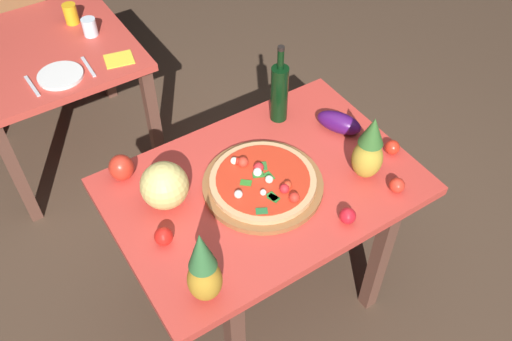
{
  "coord_description": "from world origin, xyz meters",
  "views": [
    {
      "loc": [
        -0.81,
        -1.2,
        2.39
      ],
      "look_at": [
        -0.01,
        0.04,
        0.79
      ],
      "focal_mm": 38.63,
      "sensor_mm": 36.0,
      "label": 1
    }
  ],
  "objects_px": {
    "fork_utensil": "(32,86)",
    "dining_chair": "(22,28)",
    "tomato_by_bottle": "(392,147)",
    "bell_pepper": "(121,168)",
    "pizza": "(263,180)",
    "eggplant": "(339,123)",
    "melon": "(164,186)",
    "dinner_plate": "(60,76)",
    "background_table": "(50,65)",
    "pizza_board": "(263,185)",
    "napkin_folded": "(119,59)",
    "tomato_at_corner": "(397,185)",
    "display_table": "(263,198)",
    "tomato_beside_pepper": "(164,236)",
    "tomato_near_board": "(348,216)",
    "drinking_glass_water": "(90,27)",
    "pineapple_right": "(203,270)",
    "knife_utensil": "(88,67)",
    "drinking_glass_juice": "(71,14)",
    "wine_bottle": "(279,92)",
    "pineapple_left": "(369,150)"
  },
  "relations": [
    {
      "from": "tomato_near_board",
      "to": "eggplant",
      "type": "bearing_deg",
      "value": 55.22
    },
    {
      "from": "tomato_beside_pepper",
      "to": "tomato_near_board",
      "type": "bearing_deg",
      "value": -24.65
    },
    {
      "from": "tomato_at_corner",
      "to": "drinking_glass_water",
      "type": "distance_m",
      "value": 1.79
    },
    {
      "from": "pizza",
      "to": "dinner_plate",
      "type": "bearing_deg",
      "value": 111.22
    },
    {
      "from": "tomato_near_board",
      "to": "drinking_glass_juice",
      "type": "height_order",
      "value": "drinking_glass_juice"
    },
    {
      "from": "napkin_folded",
      "to": "tomato_beside_pepper",
      "type": "bearing_deg",
      "value": -105.07
    },
    {
      "from": "napkin_folded",
      "to": "wine_bottle",
      "type": "bearing_deg",
      "value": -61.54
    },
    {
      "from": "eggplant",
      "to": "drinking_glass_juice",
      "type": "distance_m",
      "value": 1.6
    },
    {
      "from": "display_table",
      "to": "pizza_board",
      "type": "height_order",
      "value": "pizza_board"
    },
    {
      "from": "tomato_beside_pepper",
      "to": "dinner_plate",
      "type": "height_order",
      "value": "tomato_beside_pepper"
    },
    {
      "from": "pizza",
      "to": "drinking_glass_juice",
      "type": "bearing_deg",
      "value": 98.0
    },
    {
      "from": "background_table",
      "to": "napkin_folded",
      "type": "relative_size",
      "value": 6.38
    },
    {
      "from": "display_table",
      "to": "background_table",
      "type": "height_order",
      "value": "same"
    },
    {
      "from": "tomato_by_bottle",
      "to": "knife_utensil",
      "type": "relative_size",
      "value": 0.35
    },
    {
      "from": "melon",
      "to": "bell_pepper",
      "type": "xyz_separation_m",
      "value": [
        -0.09,
        0.21,
        -0.04
      ]
    },
    {
      "from": "pizza",
      "to": "tomato_at_corner",
      "type": "xyz_separation_m",
      "value": [
        0.43,
        -0.3,
        -0.01
      ]
    },
    {
      "from": "bell_pepper",
      "to": "tomato_by_bottle",
      "type": "relative_size",
      "value": 1.75
    },
    {
      "from": "pineapple_left",
      "to": "fork_utensil",
      "type": "bearing_deg",
      "value": 126.79
    },
    {
      "from": "drinking_glass_juice",
      "to": "knife_utensil",
      "type": "distance_m",
      "value": 0.44
    },
    {
      "from": "display_table",
      "to": "fork_utensil",
      "type": "relative_size",
      "value": 6.71
    },
    {
      "from": "pineapple_left",
      "to": "tomato_near_board",
      "type": "distance_m",
      "value": 0.28
    },
    {
      "from": "wine_bottle",
      "to": "drinking_glass_water",
      "type": "relative_size",
      "value": 4.01
    },
    {
      "from": "tomato_by_bottle",
      "to": "tomato_at_corner",
      "type": "relative_size",
      "value": 1.02
    },
    {
      "from": "tomato_by_bottle",
      "to": "bell_pepper",
      "type": "bearing_deg",
      "value": 154.12
    },
    {
      "from": "tomato_beside_pepper",
      "to": "tomato_by_bottle",
      "type": "bearing_deg",
      "value": -5.82
    },
    {
      "from": "display_table",
      "to": "pizza_board",
      "type": "distance_m",
      "value": 0.11
    },
    {
      "from": "eggplant",
      "to": "tomato_beside_pepper",
      "type": "distance_m",
      "value": 0.91
    },
    {
      "from": "pineapple_right",
      "to": "bell_pepper",
      "type": "height_order",
      "value": "pineapple_right"
    },
    {
      "from": "bell_pepper",
      "to": "tomato_near_board",
      "type": "distance_m",
      "value": 0.91
    },
    {
      "from": "pizza",
      "to": "eggplant",
      "type": "bearing_deg",
      "value": 12.03
    },
    {
      "from": "wine_bottle",
      "to": "pineapple_right",
      "type": "height_order",
      "value": "wine_bottle"
    },
    {
      "from": "tomato_by_bottle",
      "to": "tomato_at_corner",
      "type": "height_order",
      "value": "tomato_by_bottle"
    },
    {
      "from": "pineapple_right",
      "to": "knife_utensil",
      "type": "height_order",
      "value": "pineapple_right"
    },
    {
      "from": "background_table",
      "to": "pizza_board",
      "type": "distance_m",
      "value": 1.47
    },
    {
      "from": "background_table",
      "to": "napkin_folded",
      "type": "xyz_separation_m",
      "value": [
        0.28,
        -0.31,
        0.11
      ]
    },
    {
      "from": "pizza",
      "to": "napkin_folded",
      "type": "bearing_deg",
      "value": 97.41
    },
    {
      "from": "pineapple_right",
      "to": "wine_bottle",
      "type": "bearing_deg",
      "value": 40.55
    },
    {
      "from": "display_table",
      "to": "tomato_beside_pepper",
      "type": "xyz_separation_m",
      "value": [
        -0.46,
        -0.04,
        0.13
      ]
    },
    {
      "from": "eggplant",
      "to": "tomato_near_board",
      "type": "relative_size",
      "value": 3.16
    },
    {
      "from": "melon",
      "to": "drinking_glass_water",
      "type": "distance_m",
      "value": 1.26
    },
    {
      "from": "background_table",
      "to": "dining_chair",
      "type": "height_order",
      "value": "dining_chair"
    },
    {
      "from": "fork_utensil",
      "to": "dining_chair",
      "type": "bearing_deg",
      "value": 77.84
    },
    {
      "from": "tomato_by_bottle",
      "to": "tomato_at_corner",
      "type": "distance_m",
      "value": 0.21
    },
    {
      "from": "dining_chair",
      "to": "dinner_plate",
      "type": "distance_m",
      "value": 1.0
    },
    {
      "from": "bell_pepper",
      "to": "fork_utensil",
      "type": "bearing_deg",
      "value": 99.9
    },
    {
      "from": "tomato_near_board",
      "to": "napkin_folded",
      "type": "distance_m",
      "value": 1.44
    },
    {
      "from": "eggplant",
      "to": "napkin_folded",
      "type": "bearing_deg",
      "value": 120.96
    },
    {
      "from": "pineapple_left",
      "to": "drinking_glass_juice",
      "type": "bearing_deg",
      "value": 109.38
    },
    {
      "from": "pineapple_right",
      "to": "knife_utensil",
      "type": "relative_size",
      "value": 1.87
    },
    {
      "from": "tomato_beside_pepper",
      "to": "drinking_glass_water",
      "type": "relative_size",
      "value": 0.75
    }
  ]
}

